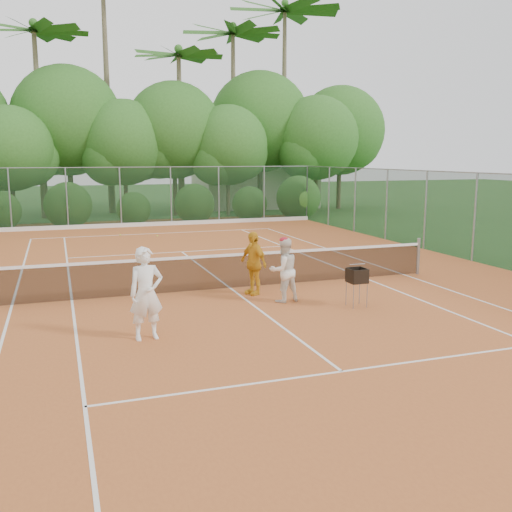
% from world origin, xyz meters
% --- Properties ---
extents(ground, '(120.00, 120.00, 0.00)m').
position_xyz_m(ground, '(0.00, 0.00, 0.00)').
color(ground, '#22491A').
rests_on(ground, ground).
extents(clay_court, '(18.00, 36.00, 0.02)m').
position_xyz_m(clay_court, '(0.00, 0.00, 0.01)').
color(clay_court, '#B65D2A').
rests_on(clay_court, ground).
extents(club_building, '(8.00, 5.00, 3.00)m').
position_xyz_m(club_building, '(9.00, 24.00, 1.50)').
color(club_building, beige).
rests_on(club_building, ground).
extents(tennis_net, '(11.97, 0.10, 1.10)m').
position_xyz_m(tennis_net, '(0.00, 0.00, 0.53)').
color(tennis_net, gray).
rests_on(tennis_net, clay_court).
extents(player_white, '(0.71, 0.51, 1.83)m').
position_xyz_m(player_white, '(-2.79, -3.59, 0.93)').
color(player_white, white).
rests_on(player_white, clay_court).
extents(player_center_grp, '(0.85, 0.71, 1.61)m').
position_xyz_m(player_center_grp, '(0.83, -1.75, 0.82)').
color(player_center_grp, white).
rests_on(player_center_grp, clay_court).
extents(player_yellow, '(0.70, 1.04, 1.64)m').
position_xyz_m(player_yellow, '(0.38, -0.77, 0.84)').
color(player_yellow, gold).
rests_on(player_yellow, clay_court).
extents(ball_hopper, '(0.40, 0.40, 0.93)m').
position_xyz_m(ball_hopper, '(2.30, -2.76, 0.75)').
color(ball_hopper, gray).
rests_on(ball_hopper, clay_court).
extents(stray_ball_a, '(0.07, 0.07, 0.07)m').
position_xyz_m(stray_ball_a, '(-0.16, 10.90, 0.05)').
color(stray_ball_a, '#B9DC33').
rests_on(stray_ball_a, clay_court).
extents(stray_ball_b, '(0.07, 0.07, 0.07)m').
position_xyz_m(stray_ball_b, '(-1.70, 11.72, 0.05)').
color(stray_ball_b, '#BCE034').
rests_on(stray_ball_b, clay_court).
extents(stray_ball_c, '(0.07, 0.07, 0.07)m').
position_xyz_m(stray_ball_c, '(3.34, 8.33, 0.05)').
color(stray_ball_c, '#C7E034').
rests_on(stray_ball_c, clay_court).
extents(court_markings, '(11.03, 23.83, 0.01)m').
position_xyz_m(court_markings, '(0.00, 0.00, 0.02)').
color(court_markings, white).
rests_on(court_markings, clay_court).
extents(fence_back, '(18.07, 0.07, 3.00)m').
position_xyz_m(fence_back, '(0.00, 15.00, 1.52)').
color(fence_back, '#19381E').
rests_on(fence_back, clay_court).
extents(tropical_treeline, '(32.10, 8.49, 15.03)m').
position_xyz_m(tropical_treeline, '(1.43, 20.22, 5.11)').
color(tropical_treeline, brown).
rests_on(tropical_treeline, ground).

